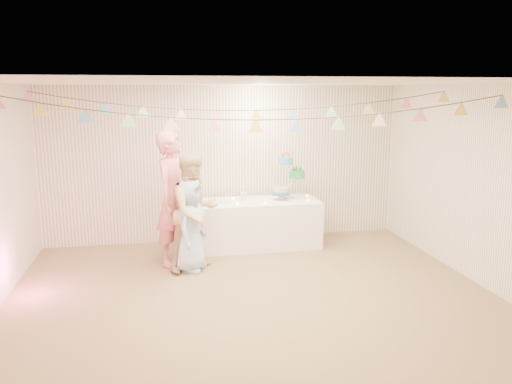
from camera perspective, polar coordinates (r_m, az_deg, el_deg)
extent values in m
plane|color=olive|center=(6.37, -0.40, -11.69)|extent=(6.00, 6.00, 0.00)
plane|color=beige|center=(5.86, -0.44, 12.39)|extent=(6.00, 6.00, 0.00)
plane|color=white|center=(8.41, -3.55, 3.21)|extent=(6.00, 6.00, 0.00)
plane|color=white|center=(3.64, 6.92, -7.97)|extent=(6.00, 6.00, 0.00)
plane|color=white|center=(7.16, 23.92, 0.78)|extent=(5.00, 5.00, 0.00)
cube|color=white|center=(8.16, 0.02, -3.62)|extent=(2.03, 0.81, 0.76)
cylinder|color=white|center=(7.94, -4.05, -1.27)|extent=(0.30, 0.30, 0.02)
imported|color=#E1767F|center=(7.31, -9.38, -0.73)|extent=(0.77, 0.85, 1.96)
imported|color=#D2AF81|center=(7.06, -7.03, -2.30)|extent=(1.03, 0.98, 1.67)
imported|color=#ACCDF4|center=(7.06, -7.48, -3.78)|extent=(0.65, 0.76, 1.32)
cylinder|color=#FFD88C|center=(7.81, -5.54, -1.37)|extent=(0.04, 0.04, 0.03)
cylinder|color=#FFD88C|center=(8.18, -2.63, -0.73)|extent=(0.04, 0.04, 0.03)
cylinder|color=#FFD88C|center=(7.88, 1.04, -1.20)|extent=(0.04, 0.04, 0.03)
cylinder|color=#FFD88C|center=(8.35, 2.09, -0.48)|extent=(0.04, 0.04, 0.03)
cylinder|color=#FFD88C|center=(8.09, 5.97, -0.92)|extent=(0.04, 0.04, 0.03)
cylinder|color=#FFD88C|center=(8.42, 5.84, -0.43)|extent=(0.04, 0.04, 0.03)
cylinder|color=#FFD88C|center=(7.83, -2.15, -1.30)|extent=(0.04, 0.04, 0.03)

